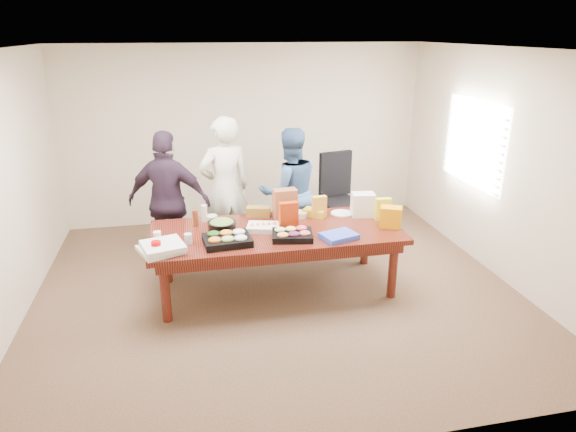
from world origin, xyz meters
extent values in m
cube|color=#47301E|center=(0.00, 0.00, -0.01)|extent=(5.50, 5.00, 0.02)
cube|color=white|center=(0.00, 0.00, 2.71)|extent=(5.50, 5.00, 0.02)
cube|color=beige|center=(0.00, 2.50, 1.35)|extent=(5.50, 0.04, 2.70)
cube|color=beige|center=(0.00, -2.50, 1.35)|extent=(5.50, 0.04, 2.70)
cube|color=beige|center=(-2.75, 0.00, 1.35)|extent=(0.04, 5.00, 2.70)
cube|color=beige|center=(2.75, 0.00, 1.35)|extent=(0.04, 5.00, 2.70)
cube|color=white|center=(2.72, 0.60, 1.50)|extent=(0.03, 1.40, 1.10)
cube|color=beige|center=(2.68, 0.60, 1.50)|extent=(0.04, 1.36, 1.00)
cube|color=#4C1C0F|center=(0.00, 0.00, 0.38)|extent=(2.80, 1.20, 0.75)
cube|color=black|center=(1.17, 1.34, 0.59)|extent=(0.71, 0.71, 1.19)
imported|color=beige|center=(-0.47, 1.05, 0.94)|extent=(0.78, 0.62, 1.89)
imported|color=#375882|center=(0.38, 1.03, 0.86)|extent=(0.89, 0.72, 1.71)
imported|color=#2A1C2A|center=(-1.18, 0.87, 0.88)|extent=(1.12, 0.73, 1.76)
cube|color=black|center=(-0.58, -0.28, 0.79)|extent=(0.52, 0.42, 0.07)
cube|color=black|center=(0.13, -0.28, 0.78)|extent=(0.49, 0.41, 0.07)
cube|color=white|center=(-0.14, 0.02, 0.78)|extent=(0.42, 0.35, 0.06)
cylinder|color=black|center=(-0.60, 0.11, 0.80)|extent=(0.40, 0.40, 0.10)
cube|color=blue|center=(0.62, -0.38, 0.78)|extent=(0.43, 0.37, 0.06)
cube|color=#A52C08|center=(0.15, 0.02, 0.91)|extent=(0.22, 0.10, 0.31)
cube|color=yellow|center=(1.30, 0.05, 0.88)|extent=(0.18, 0.09, 0.27)
cube|color=gold|center=(0.58, 0.30, 0.88)|extent=(0.18, 0.09, 0.26)
cylinder|color=silver|center=(0.17, 0.36, 0.83)|extent=(0.10, 0.10, 0.15)
cylinder|color=yellow|center=(0.21, 0.48, 0.84)|extent=(0.07, 0.07, 0.17)
cylinder|color=maroon|center=(-0.88, 0.30, 0.85)|extent=(0.07, 0.07, 0.20)
cylinder|color=beige|center=(-0.77, 0.44, 0.85)|extent=(0.08, 0.08, 0.20)
cube|color=gold|center=(0.54, 0.35, 0.79)|extent=(0.30, 0.28, 0.09)
cube|color=olive|center=(-0.13, 0.49, 0.81)|extent=(0.31, 0.20, 0.12)
cube|color=brown|center=(0.18, 0.36, 0.93)|extent=(0.28, 0.17, 0.36)
cylinder|color=#B30003|center=(-1.30, -0.38, 0.82)|extent=(0.12, 0.12, 0.13)
cylinder|color=silver|center=(-0.98, -0.20, 0.81)|extent=(0.08, 0.08, 0.11)
cylinder|color=white|center=(-1.30, -0.07, 0.81)|extent=(0.10, 0.10, 0.11)
cube|color=silver|center=(-1.26, -0.35, 0.77)|extent=(0.52, 0.52, 0.05)
cube|color=silver|center=(-1.24, -0.36, 0.82)|extent=(0.49, 0.49, 0.05)
cylinder|color=white|center=(0.58, 0.46, 0.76)|extent=(0.27, 0.27, 0.01)
cylinder|color=white|center=(0.88, 0.35, 0.76)|extent=(0.31, 0.31, 0.02)
cylinder|color=beige|center=(0.37, 0.35, 0.78)|extent=(0.20, 0.20, 0.07)
cylinder|color=beige|center=(-0.69, 0.47, 0.78)|extent=(0.16, 0.16, 0.06)
cube|color=white|center=(1.11, 0.23, 0.89)|extent=(0.29, 0.22, 0.29)
cube|color=orange|center=(1.30, -0.18, 0.87)|extent=(0.29, 0.26, 0.24)
camera|label=1|loc=(-0.97, -5.24, 2.88)|focal=31.64mm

